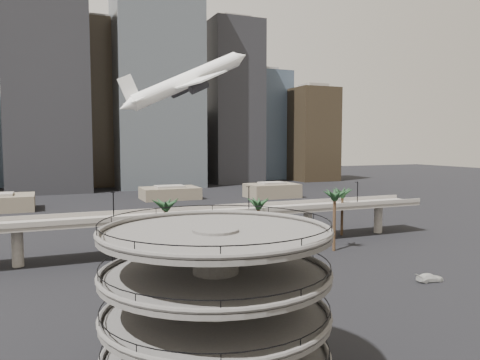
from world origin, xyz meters
name	(u,v)px	position (x,y,z in m)	size (l,w,h in m)	color
ground	(309,353)	(0.00, 0.00, 0.00)	(700.00, 700.00, 0.00)	black
parking_ramp	(216,295)	(-13.00, -4.00, 9.84)	(22.20, 22.20, 17.35)	#4F4C49
overpass	(180,219)	(0.00, 55.00, 7.34)	(130.00, 9.30, 14.70)	slate
palm_trees	(281,200)	(21.48, 47.47, 11.30)	(54.40, 18.40, 14.00)	#452C1D
low_buildings	(138,196)	(6.89, 142.30, 2.86)	(135.00, 27.50, 6.80)	#685E4C
skyline	(126,105)	(15.11, 217.08, 44.77)	(269.00, 86.00, 122.43)	gray
airborne_jet	(187,81)	(6.74, 71.70, 40.01)	(36.84, 34.08, 19.40)	white
car_a	(264,302)	(1.81, 15.83, 0.67)	(1.58, 3.91, 1.33)	#AD1835
car_b	(283,294)	(6.20, 18.04, 0.72)	(1.52, 4.36, 1.44)	black
car_c	(430,278)	(34.13, 15.73, 0.71)	(1.99, 4.89, 1.42)	silver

